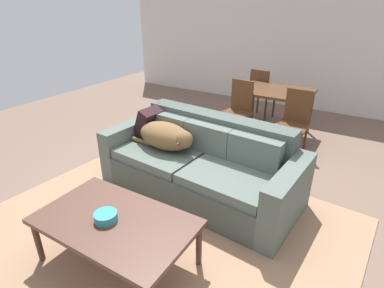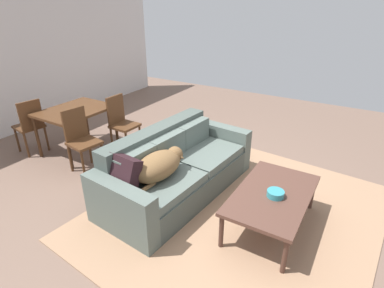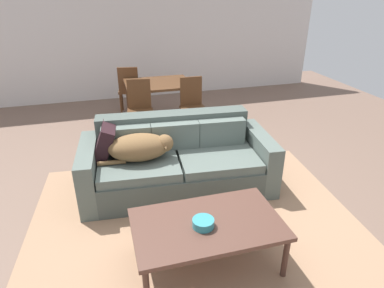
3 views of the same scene
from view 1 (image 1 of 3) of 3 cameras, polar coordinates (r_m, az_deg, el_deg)
ground_plane at (r=3.50m, az=1.71°, el=-10.37°), size 10.00×10.00×0.00m
back_partition at (r=6.67m, az=19.99°, el=17.87°), size 8.00×0.12×2.70m
area_rug at (r=3.07m, az=-7.18°, el=-16.45°), size 3.66×3.31×0.01m
couch at (r=3.50m, az=1.83°, el=-4.00°), size 2.31×1.16×0.85m
dog_on_left_cushion at (r=3.52m, az=-4.76°, el=1.47°), size 0.86×0.44×0.30m
throw_pillow_by_left_arm at (r=3.89m, az=-7.73°, el=3.98°), size 0.32×0.41×0.42m
coffee_table at (r=2.61m, az=-14.09°, el=-14.20°), size 1.27×0.76×0.45m
bowl_on_coffee_table at (r=2.57m, az=-15.72°, el=-12.89°), size 0.18×0.18×0.07m
dining_table at (r=5.12m, az=15.30°, el=8.79°), size 1.10×0.86×0.74m
dining_chair_near_left at (r=4.77m, az=8.46°, el=6.50°), size 0.45×0.45×0.95m
dining_chair_near_right at (r=4.55m, az=18.47°, el=4.20°), size 0.41×0.41×0.93m
dining_chair_far_left at (r=5.84m, az=12.70°, el=9.48°), size 0.45×0.45×0.93m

